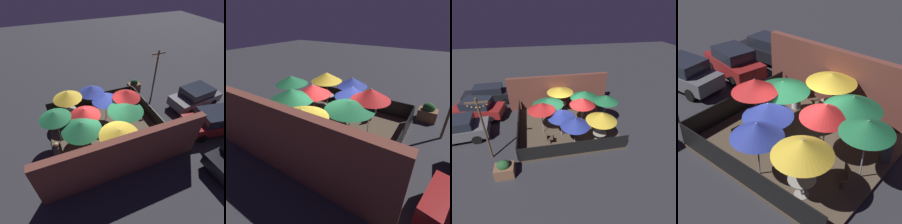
# 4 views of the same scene
# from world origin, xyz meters

# --- Properties ---
(ground_plane) EXTENTS (60.00, 60.00, 0.00)m
(ground_plane) POSITION_xyz_m (0.00, 0.00, 0.00)
(ground_plane) COLOR #2D2D33
(patio_deck) EXTENTS (6.90, 6.06, 0.12)m
(patio_deck) POSITION_xyz_m (0.00, 0.00, 0.06)
(patio_deck) COLOR brown
(patio_deck) RESTS_ON ground_plane
(building_wall) EXTENTS (8.50, 0.36, 2.86)m
(building_wall) POSITION_xyz_m (0.00, 3.26, 1.43)
(building_wall) COLOR brown
(building_wall) RESTS_ON ground_plane
(fence_front) EXTENTS (6.70, 0.05, 0.95)m
(fence_front) POSITION_xyz_m (0.00, -2.99, 0.59)
(fence_front) COLOR black
(fence_front) RESTS_ON patio_deck
(fence_side_left) EXTENTS (0.05, 5.86, 0.95)m
(fence_side_left) POSITION_xyz_m (-3.41, 0.00, 0.59)
(fence_side_left) COLOR black
(fence_side_left) RESTS_ON patio_deck
(patio_umbrella_0) EXTENTS (1.92, 1.92, 2.21)m
(patio_umbrella_0) POSITION_xyz_m (1.81, -2.10, 2.05)
(patio_umbrella_0) COLOR #B2B2B7
(patio_umbrella_0) RESTS_ON patio_deck
(patio_umbrella_1) EXTENTS (2.13, 2.13, 2.14)m
(patio_umbrella_1) POSITION_xyz_m (-0.04, 2.20, 2.05)
(patio_umbrella_1) COLOR #B2B2B7
(patio_umbrella_1) RESTS_ON patio_deck
(patio_umbrella_2) EXTENTS (1.84, 1.84, 2.19)m
(patio_umbrella_2) POSITION_xyz_m (1.19, -0.02, 2.05)
(patio_umbrella_2) COLOR #B2B2B7
(patio_umbrella_2) RESTS_ON patio_deck
(patio_umbrella_3) EXTENTS (1.78, 1.78, 2.12)m
(patio_umbrella_3) POSITION_xyz_m (0.11, -2.28, 1.98)
(patio_umbrella_3) COLOR #B2B2B7
(patio_umbrella_3) RESTS_ON patio_deck
(patio_umbrella_4) EXTENTS (2.18, 2.18, 2.21)m
(patio_umbrella_4) POSITION_xyz_m (1.65, 1.03, 2.06)
(patio_umbrella_4) COLOR #B2B2B7
(patio_umbrella_4) RESTS_ON patio_deck
(patio_umbrella_5) EXTENTS (1.79, 1.79, 2.34)m
(patio_umbrella_5) POSITION_xyz_m (2.84, -0.18, 2.22)
(patio_umbrella_5) COLOR #B2B2B7
(patio_umbrella_5) RESTS_ON patio_deck
(patio_umbrella_6) EXTENTS (1.83, 1.83, 2.39)m
(patio_umbrella_6) POSITION_xyz_m (-1.73, -0.54, 2.24)
(patio_umbrella_6) COLOR #B2B2B7
(patio_umbrella_6) RESTS_ON patio_deck
(patio_umbrella_7) EXTENTS (2.22, 2.22, 2.08)m
(patio_umbrella_7) POSITION_xyz_m (-1.21, 0.47, 2.00)
(patio_umbrella_7) COLOR #B2B2B7
(patio_umbrella_7) RESTS_ON patio_deck
(patio_umbrella_8) EXTENTS (1.86, 1.86, 2.07)m
(patio_umbrella_8) POSITION_xyz_m (-0.51, -1.12, 1.92)
(patio_umbrella_8) COLOR #B2B2B7
(patio_umbrella_8) RESTS_ON patio_deck
(dining_table_0) EXTENTS (0.90, 0.90, 0.70)m
(dining_table_0) POSITION_xyz_m (1.81, -2.10, 0.68)
(dining_table_0) COLOR #9E998E
(dining_table_0) RESTS_ON patio_deck
(dining_table_1) EXTENTS (0.98, 0.98, 0.72)m
(dining_table_1) POSITION_xyz_m (-0.04, 2.20, 0.69)
(dining_table_1) COLOR #9E998E
(dining_table_1) RESTS_ON patio_deck
(patio_chair_0) EXTENTS (0.56, 0.56, 0.92)m
(patio_chair_0) POSITION_xyz_m (2.65, -0.99, 0.62)
(patio_chair_0) COLOR #4C3828
(patio_chair_0) RESTS_ON patio_deck
(patio_chair_1) EXTENTS (0.47, 0.47, 0.94)m
(patio_chair_1) POSITION_xyz_m (-1.12, 2.43, 0.63)
(patio_chair_1) COLOR #4C3828
(patio_chair_1) RESTS_ON patio_deck
(patio_chair_2) EXTENTS (0.56, 0.56, 0.90)m
(patio_chair_2) POSITION_xyz_m (0.30, -1.07, 0.61)
(patio_chair_2) COLOR #4C3828
(patio_chair_2) RESTS_ON patio_deck
(patio_chair_3) EXTENTS (0.43, 0.43, 0.96)m
(patio_chair_3) POSITION_xyz_m (-1.46, -1.80, 0.65)
(patio_chair_3) COLOR #4C3828
(patio_chair_3) RESTS_ON patio_deck
(patron_0) EXTENTS (0.59, 0.59, 1.31)m
(patron_0) POSITION_xyz_m (3.11, 1.15, 0.70)
(patron_0) COLOR #333338
(patron_0) RESTS_ON patio_deck
(patron_1) EXTENTS (0.50, 0.50, 1.17)m
(patron_1) POSITION_xyz_m (-1.67, 1.91, 0.63)
(patron_1) COLOR silver
(patron_1) RESTS_ON patio_deck
(planter_box) EXTENTS (1.01, 0.71, 1.09)m
(planter_box) POSITION_xyz_m (-4.05, -3.72, 0.47)
(planter_box) COLOR brown
(planter_box) RESTS_ON ground_plane
(light_post) EXTENTS (1.10, 0.12, 4.02)m
(light_post) POSITION_xyz_m (-4.95, -2.23, 2.24)
(light_post) COLOR brown
(light_post) RESTS_ON ground_plane
(parked_car_0) EXTENTS (4.10, 2.08, 1.62)m
(parked_car_0) POSITION_xyz_m (-7.40, -0.07, 0.84)
(parked_car_0) COLOR #5B5B60
(parked_car_0) RESTS_ON ground_plane
(parked_car_1) EXTENTS (4.10, 2.37, 1.62)m
(parked_car_1) POSITION_xyz_m (-6.61, 2.53, 0.84)
(parked_car_1) COLOR maroon
(parked_car_1) RESTS_ON ground_plane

